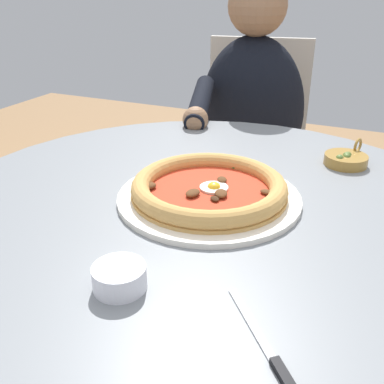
% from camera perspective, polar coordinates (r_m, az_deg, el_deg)
% --- Properties ---
extents(dining_table, '(1.02, 1.02, 0.73)m').
position_cam_1_polar(dining_table, '(0.87, 1.62, -10.01)').
color(dining_table, gray).
rests_on(dining_table, ground).
extents(pizza_on_plate, '(0.33, 0.33, 0.04)m').
position_cam_1_polar(pizza_on_plate, '(0.80, 1.97, 0.29)').
color(pizza_on_plate, white).
rests_on(pizza_on_plate, dining_table).
extents(steak_knife, '(0.16, 0.14, 0.01)m').
position_cam_1_polar(steak_knife, '(0.50, 11.12, -21.39)').
color(steak_knife, silver).
rests_on(steak_knife, dining_table).
extents(ramekin_capers, '(0.07, 0.07, 0.03)m').
position_cam_1_polar(ramekin_capers, '(0.59, -9.36, -10.73)').
color(ramekin_capers, white).
rests_on(ramekin_capers, dining_table).
extents(olive_pan, '(0.11, 0.09, 0.05)m').
position_cam_1_polar(olive_pan, '(1.01, 19.27, 4.04)').
color(olive_pan, olive).
rests_on(olive_pan, dining_table).
extents(diner_person, '(0.53, 0.39, 1.11)m').
position_cam_1_polar(diner_person, '(1.56, 7.13, 2.72)').
color(diner_person, '#282833').
rests_on(diner_person, ground).
extents(cafe_chair_diner, '(0.49, 0.49, 0.90)m').
position_cam_1_polar(cafe_chair_diner, '(1.68, 7.90, 6.40)').
color(cafe_chair_diner, beige).
rests_on(cafe_chair_diner, ground).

